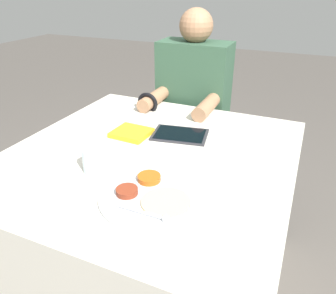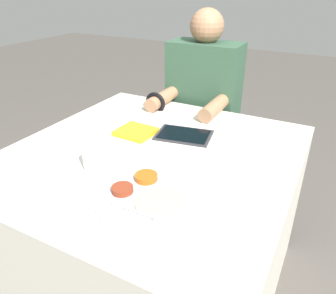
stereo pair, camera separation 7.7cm
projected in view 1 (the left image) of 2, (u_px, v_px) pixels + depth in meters
The scene contains 7 objects.
ground_plane at pixel (154, 284), 1.59m from camera, with size 12.00×12.00×0.00m, color #4C4742.
dining_table at pixel (152, 226), 1.42m from camera, with size 1.06×1.09×0.73m.
thali_tray at pixel (151, 196), 0.99m from camera, with size 0.32×0.32×0.03m.
red_notebook at pixel (132, 133), 1.39m from camera, with size 0.16×0.14×0.02m.
tablet_device at pixel (180, 135), 1.39m from camera, with size 0.25×0.20×0.01m.
person_diner at pixel (192, 125), 1.91m from camera, with size 0.39×0.45×1.19m.
drinking_glass at pixel (93, 160), 1.11m from camera, with size 0.07×0.07×0.09m.
Camera 1 is at (0.51, -0.98, 1.32)m, focal length 35.00 mm.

